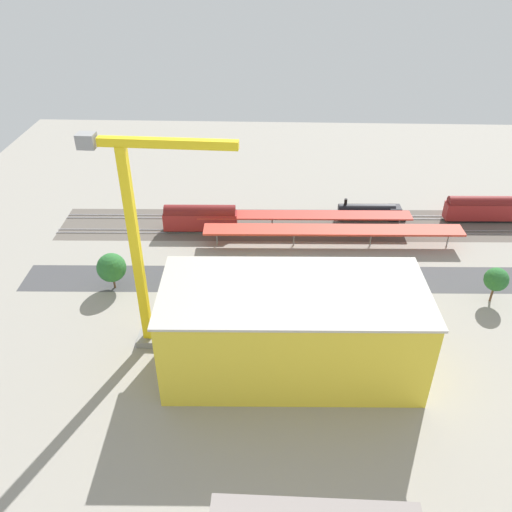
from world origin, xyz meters
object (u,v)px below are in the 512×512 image
(platform_canopy_far, at_px, (304,215))
(parked_car_0, at_px, (407,269))
(traffic_light, at_px, (307,275))
(street_tree_0, at_px, (496,279))
(box_truck_2, at_px, (220,302))
(platform_canopy_near, at_px, (333,230))
(parked_car_1, at_px, (375,268))
(parked_car_3, at_px, (310,267))
(box_truck_0, at_px, (341,305))
(tower_crane, at_px, (141,237))
(locomotive, at_px, (372,212))
(parked_car_2, at_px, (341,267))
(construction_building, at_px, (292,331))
(freight_coach_far, at_px, (200,217))
(street_tree_2, at_px, (179,275))
(street_tree_3, at_px, (317,276))
(street_tree_1, at_px, (111,268))
(box_truck_1, at_px, (354,309))
(passenger_coach, at_px, (483,208))

(platform_canopy_far, distance_m, parked_car_0, 26.02)
(platform_canopy_far, height_order, traffic_light, traffic_light)
(platform_canopy_far, distance_m, street_tree_0, 42.05)
(platform_canopy_far, bearing_deg, box_truck_2, 60.72)
(platform_canopy_near, height_order, parked_car_1, platform_canopy_near)
(parked_car_3, xyz_separation_m, box_truck_2, (17.04, 13.06, 0.85))
(traffic_light, bearing_deg, box_truck_0, 138.88)
(box_truck_2, bearing_deg, tower_crane, 42.29)
(locomotive, bearing_deg, parked_car_2, 66.82)
(box_truck_2, bearing_deg, platform_canopy_far, -119.28)
(construction_building, xyz_separation_m, tower_crane, (22.61, -4.78, 13.30))
(parked_car_0, height_order, street_tree_0, street_tree_0)
(freight_coach_far, bearing_deg, parked_car_2, 153.77)
(box_truck_2, bearing_deg, locomotive, -132.93)
(street_tree_2, xyz_separation_m, street_tree_3, (-25.68, 0.26, 0.58))
(street_tree_2, bearing_deg, street_tree_0, 179.41)
(parked_car_0, height_order, parked_car_3, parked_car_3)
(freight_coach_far, xyz_separation_m, construction_building, (-19.58, 42.10, 3.93))
(construction_building, distance_m, street_tree_1, 38.97)
(street_tree_0, bearing_deg, street_tree_2, -0.59)
(tower_crane, xyz_separation_m, box_truck_0, (-31.98, -8.84, -18.86))
(street_tree_1, xyz_separation_m, street_tree_2, (-13.01, 1.03, -0.55))
(street_tree_1, bearing_deg, parked_car_3, -169.07)
(parked_car_3, height_order, street_tree_3, street_tree_3)
(parked_car_2, bearing_deg, street_tree_0, 161.31)
(box_truck_1, xyz_separation_m, street_tree_0, (-26.08, -5.41, 3.18))
(box_truck_0, bearing_deg, tower_crane, 15.45)
(parked_car_1, height_order, parked_car_3, parked_car_1)
(passenger_coach, height_order, tower_crane, tower_crane)
(box_truck_1, relative_size, traffic_light, 1.34)
(platform_canopy_near, xyz_separation_m, parked_car_3, (5.21, 9.68, -3.11))
(platform_canopy_near, bearing_deg, passenger_coach, -161.08)
(platform_canopy_near, xyz_separation_m, traffic_light, (6.41, 17.85, 0.53))
(construction_building, height_order, street_tree_3, construction_building)
(tower_crane, height_order, street_tree_0, tower_crane)
(passenger_coach, height_order, parked_car_1, passenger_coach)
(tower_crane, relative_size, street_tree_2, 5.72)
(construction_building, distance_m, street_tree_2, 27.92)
(box_truck_2, relative_size, traffic_light, 1.29)
(locomotive, xyz_separation_m, box_truck_2, (32.63, 35.08, -0.26))
(passenger_coach, distance_m, parked_car_1, 35.86)
(traffic_light, bearing_deg, freight_coach_far, -45.36)
(parked_car_0, relative_size, street_tree_2, 0.65)
(parked_car_0, height_order, parked_car_2, parked_car_2)
(parked_car_0, bearing_deg, box_truck_2, 19.59)
(parked_car_1, distance_m, parked_car_3, 12.95)
(street_tree_2, height_order, traffic_light, traffic_light)
(parked_car_0, xyz_separation_m, box_truck_1, (12.49, 14.31, 1.01))
(street_tree_0, xyz_separation_m, traffic_light, (34.25, -0.81, -0.51))
(locomotive, height_order, box_truck_1, locomotive)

